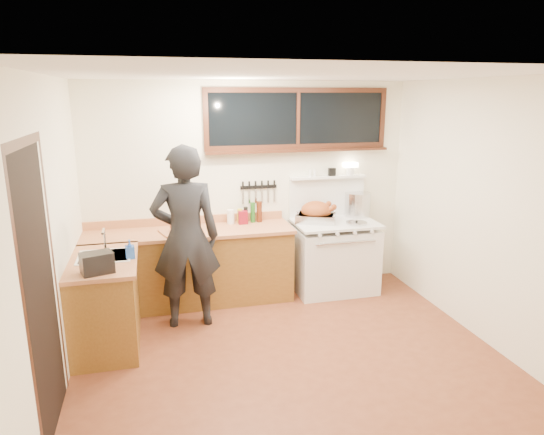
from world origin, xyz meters
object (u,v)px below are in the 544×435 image
object	(u,v)px
roast_turkey	(316,213)
vintage_stove	(334,254)
cutting_board	(181,228)
man	(186,238)

from	to	relation	value
roast_turkey	vintage_stove	bearing A→B (deg)	-14.65
cutting_board	vintage_stove	bearing A→B (deg)	0.54
vintage_stove	cutting_board	world-z (taller)	vintage_stove
cutting_board	roast_turkey	xyz separation A→B (m)	(1.67, 0.08, 0.05)
cutting_board	roast_turkey	distance (m)	1.67
roast_turkey	cutting_board	bearing A→B (deg)	-177.37
man	cutting_board	distance (m)	0.50
roast_turkey	man	bearing A→B (deg)	-160.81
man	cutting_board	xyz separation A→B (m)	(-0.02, 0.50, -0.02)
man	roast_turkey	bearing A→B (deg)	19.19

